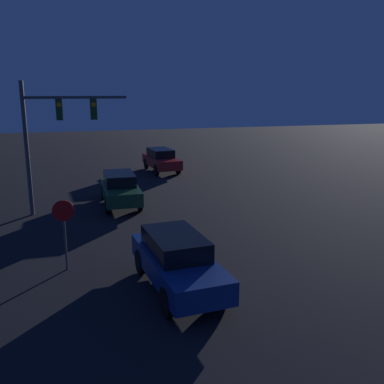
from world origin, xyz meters
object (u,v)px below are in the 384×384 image
at_px(traffic_signal_mast, 53,127).
at_px(stop_sign, 64,222).
at_px(car_near, 177,260).
at_px(car_far, 161,159).
at_px(car_mid, 120,188).

bearing_deg(traffic_signal_mast, stop_sign, -87.46).
bearing_deg(car_near, car_far, -105.20).
bearing_deg(car_far, car_mid, 60.63).
bearing_deg(car_mid, car_near, 93.60).
relative_size(car_near, traffic_signal_mast, 0.76).
bearing_deg(stop_sign, car_near, -36.14).
distance_m(traffic_signal_mast, stop_sign, 7.06).
xyz_separation_m(car_near, car_mid, (-0.40, 9.46, 0.00)).
relative_size(car_near, car_mid, 1.02).
height_order(car_near, stop_sign, stop_sign).
xyz_separation_m(car_near, traffic_signal_mast, (-3.25, 8.81, 3.04)).
xyz_separation_m(car_mid, stop_sign, (-2.55, -7.30, 0.70)).
relative_size(traffic_signal_mast, stop_sign, 2.62).
height_order(car_near, car_far, same).
bearing_deg(stop_sign, traffic_signal_mast, 92.54).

